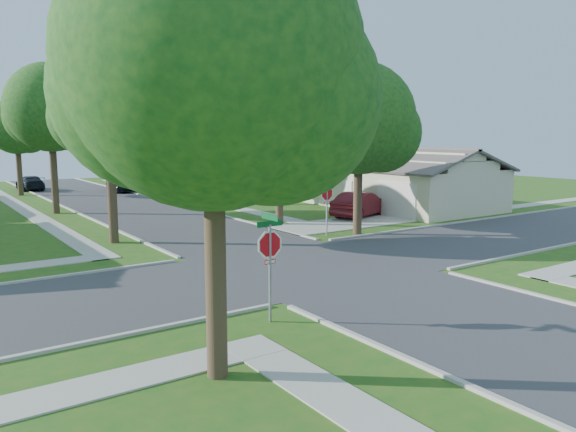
% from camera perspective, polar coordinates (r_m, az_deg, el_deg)
% --- Properties ---
extents(ground, '(100.00, 100.00, 0.00)m').
position_cam_1_polar(ground, '(21.93, 1.92, -5.10)').
color(ground, '#205818').
rests_on(ground, ground).
extents(road_ns, '(7.00, 100.00, 0.02)m').
position_cam_1_polar(road_ns, '(21.93, 1.92, -5.09)').
color(road_ns, '#333335').
rests_on(road_ns, ground).
extents(sidewalk_ne, '(1.20, 40.00, 0.04)m').
position_cam_1_polar(sidewalk_ne, '(47.34, -10.90, 2.03)').
color(sidewalk_ne, '#9E9B91').
rests_on(sidewalk_ne, ground).
extents(sidewalk_nw, '(1.20, 40.00, 0.04)m').
position_cam_1_polar(sidewalk_nw, '(43.96, -25.62, 0.89)').
color(sidewalk_nw, '#9E9B91').
rests_on(sidewalk_nw, ground).
extents(driveway, '(8.80, 3.60, 0.05)m').
position_cam_1_polar(driveway, '(32.21, 5.76, -0.76)').
color(driveway, '#9E9B91').
rests_on(driveway, ground).
extents(stop_sign_sw, '(1.05, 0.80, 2.98)m').
position_cam_1_polar(stop_sign_sw, '(15.11, -1.85, -3.37)').
color(stop_sign_sw, gray).
rests_on(stop_sign_sw, ground).
extents(stop_sign_ne, '(1.05, 0.80, 2.98)m').
position_cam_1_polar(stop_sign_ne, '(28.09, 3.98, 2.06)').
color(stop_sign_ne, gray).
rests_on(stop_sign_ne, ground).
extents(tree_e_near, '(4.97, 4.80, 8.28)m').
position_cam_1_polar(tree_e_near, '(31.44, -0.82, 9.34)').
color(tree_e_near, '#38281C').
rests_on(tree_e_near, ground).
extents(tree_e_mid, '(5.59, 5.40, 9.21)m').
position_cam_1_polar(tree_e_mid, '(41.98, -10.06, 9.79)').
color(tree_e_mid, '#38281C').
rests_on(tree_e_mid, ground).
extents(tree_e_far, '(5.17, 5.00, 8.72)m').
position_cam_1_polar(tree_e_far, '(54.06, -15.85, 8.96)').
color(tree_e_far, '#38281C').
rests_on(tree_e_far, ground).
extents(tree_w_near, '(5.38, 5.20, 8.97)m').
position_cam_1_polar(tree_w_near, '(27.39, -17.69, 10.09)').
color(tree_w_near, '#38281C').
rests_on(tree_w_near, ground).
extents(tree_w_mid, '(5.80, 5.60, 9.56)m').
position_cam_1_polar(tree_w_mid, '(39.03, -22.91, 9.74)').
color(tree_w_mid, '#38281C').
rests_on(tree_w_mid, ground).
extents(tree_w_far, '(4.76, 4.60, 8.04)m').
position_cam_1_polar(tree_w_far, '(51.80, -25.81, 7.97)').
color(tree_w_far, '#38281C').
rests_on(tree_w_far, ground).
extents(tree_sw_corner, '(6.21, 6.00, 9.55)m').
position_cam_1_polar(tree_sw_corner, '(11.50, -7.46, 14.11)').
color(tree_sw_corner, '#38281C').
rests_on(tree_sw_corner, ground).
extents(tree_ne_corner, '(5.80, 5.60, 8.66)m').
position_cam_1_polar(tree_ne_corner, '(28.62, 7.32, 9.27)').
color(tree_ne_corner, '#38281C').
rests_on(tree_ne_corner, ground).
extents(house_ne_near, '(8.42, 13.60, 4.23)m').
position_cam_1_polar(house_ne_near, '(40.34, 11.02, 3.09)').
color(house_ne_near, '#C3B79A').
rests_on(house_ne_near, ground).
extents(house_ne_far, '(8.42, 13.60, 4.23)m').
position_cam_1_polar(house_ne_far, '(54.45, -2.62, 4.56)').
color(house_ne_far, '#C3B79A').
rests_on(house_ne_far, ground).
extents(car_driveway, '(5.01, 3.13, 1.56)m').
position_cam_1_polar(car_driveway, '(35.00, 7.37, 1.19)').
color(car_driveway, '#5D131A').
rests_on(car_driveway, ground).
extents(car_curb_east, '(2.16, 4.75, 1.58)m').
position_cam_1_polar(car_curb_east, '(52.11, -16.63, 3.25)').
color(car_curb_east, black).
rests_on(car_curb_east, ground).
extents(car_curb_west, '(1.95, 4.59, 1.32)m').
position_cam_1_polar(car_curb_west, '(56.43, -24.72, 3.07)').
color(car_curb_west, black).
rests_on(car_curb_west, ground).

